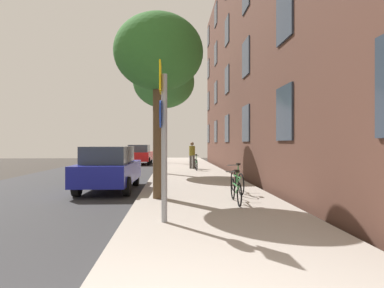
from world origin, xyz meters
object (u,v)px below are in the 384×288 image
(tree_far, at_px, (164,83))
(car_0, at_px, (109,168))
(traffic_light, at_px, (165,133))
(pedestrian_0, at_px, (192,153))
(car_1, at_px, (140,154))
(bicycle_1, at_px, (237,181))
(bicycle_0, at_px, (236,190))
(bicycle_2, at_px, (196,164))
(tree_near, at_px, (159,55))
(sign_post, at_px, (163,131))

(tree_far, xyz_separation_m, car_0, (-1.86, -5.35, -4.17))
(traffic_light, height_order, pedestrian_0, traffic_light)
(tree_far, height_order, car_0, tree_far)
(tree_far, height_order, car_1, tree_far)
(tree_far, bearing_deg, bicycle_1, -69.77)
(bicycle_0, distance_m, pedestrian_0, 11.98)
(bicycle_2, distance_m, pedestrian_0, 1.46)
(car_0, bearing_deg, car_1, 91.49)
(traffic_light, relative_size, car_0, 0.89)
(tree_near, distance_m, car_0, 4.66)
(pedestrian_0, bearing_deg, sign_post, -96.10)
(traffic_light, bearing_deg, car_0, -96.45)
(bicycle_2, distance_m, car_1, 8.47)
(traffic_light, height_order, tree_far, tree_far)
(pedestrian_0, height_order, car_1, pedestrian_0)
(bicycle_1, height_order, car_1, car_1)
(traffic_light, xyz_separation_m, pedestrian_0, (1.88, -6.47, -1.52))
(tree_near, bearing_deg, traffic_light, 90.60)
(tree_far, distance_m, car_1, 10.54)
(bicycle_1, height_order, pedestrian_0, pedestrian_0)
(sign_post, bearing_deg, car_0, 111.86)
(bicycle_1, height_order, car_0, car_0)
(bicycle_0, bearing_deg, traffic_light, 97.15)
(sign_post, xyz_separation_m, pedestrian_0, (1.49, 13.95, -0.90))
(pedestrian_0, height_order, car_0, pedestrian_0)
(traffic_light, height_order, car_1, traffic_light)
(tree_near, xyz_separation_m, bicycle_2, (1.85, 9.76, -3.87))
(tree_far, xyz_separation_m, pedestrian_0, (1.74, 3.35, -3.92))
(bicycle_1, relative_size, car_0, 0.42)
(car_1, bearing_deg, bicycle_2, -60.78)
(sign_post, xyz_separation_m, car_1, (-2.49, 20.01, -1.15))
(tree_far, xyz_separation_m, bicycle_2, (1.89, 2.02, -4.51))
(sign_post, relative_size, traffic_light, 0.90)
(tree_near, height_order, car_1, tree_near)
(tree_far, distance_m, bicycle_2, 5.30)
(pedestrian_0, bearing_deg, bicycle_2, -83.32)
(sign_post, distance_m, bicycle_0, 3.16)
(traffic_light, distance_m, bicycle_2, 8.33)
(traffic_light, bearing_deg, bicycle_0, -82.85)
(sign_post, distance_m, traffic_light, 20.43)
(tree_near, bearing_deg, sign_post, -85.87)
(tree_far, relative_size, bicycle_0, 3.73)
(sign_post, bearing_deg, traffic_light, 91.09)
(tree_far, relative_size, bicycle_1, 3.67)
(sign_post, height_order, car_1, sign_post)
(bicycle_2, bearing_deg, pedestrian_0, 96.68)
(bicycle_0, bearing_deg, car_0, 141.03)
(pedestrian_0, relative_size, car_0, 0.41)
(tree_near, relative_size, car_1, 1.32)
(sign_post, height_order, bicycle_1, sign_post)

